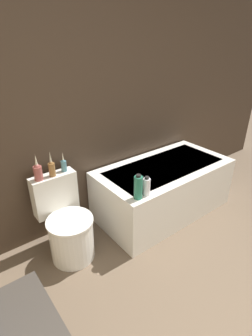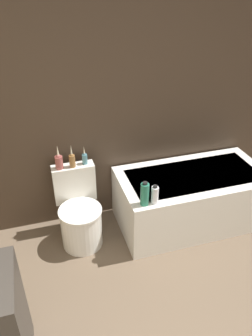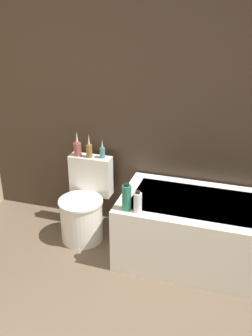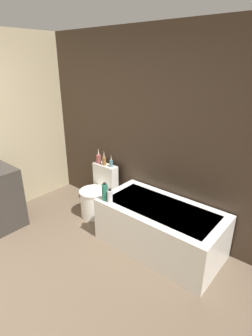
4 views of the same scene
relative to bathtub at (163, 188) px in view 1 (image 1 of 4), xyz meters
The scene contains 8 objects.
wall_back_tiled 1.33m from the bathtub, 149.56° to the left, with size 6.40×0.06×2.60m.
bathtub is the anchor object (origin of this frame).
toilet 1.17m from the bathtub, behind, with size 0.41×0.54×0.74m.
vase_gold 1.41m from the bathtub, 169.59° to the left, with size 0.07×0.07×0.24m.
vase_silver 1.30m from the bathtub, 168.80° to the left, with size 0.06×0.06×0.23m.
vase_bronze 1.19m from the bathtub, 166.35° to the left, with size 0.05×0.05×0.19m.
shampoo_bottle_tall 0.81m from the bathtub, 154.45° to the right, with size 0.07×0.07×0.23m.
shampoo_bottle_short 0.72m from the bathtub, 150.43° to the right, with size 0.07×0.07×0.18m.
Camera 1 is at (-1.14, 0.16, 1.85)m, focal length 28.00 mm.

